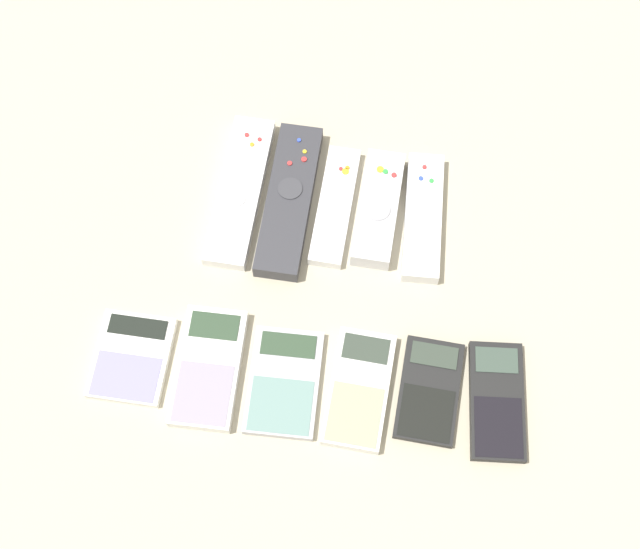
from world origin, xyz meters
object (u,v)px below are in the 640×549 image
at_px(calculator_0, 132,358).
at_px(calculator_3, 359,389).
at_px(remote_0, 240,191).
at_px(remote_4, 423,217).
at_px(calculator_2, 284,382).
at_px(calculator_5, 497,401).
at_px(remote_3, 378,209).
at_px(calculator_1, 209,368).
at_px(remote_2, 335,206).
at_px(remote_1, 289,200).
at_px(calculator_4, 429,391).

height_order(calculator_0, calculator_3, calculator_3).
height_order(remote_0, calculator_3, remote_0).
height_order(remote_4, calculator_2, remote_4).
relative_size(remote_4, calculator_3, 1.21).
bearing_deg(calculator_5, remote_4, 110.53).
height_order(calculator_3, calculator_5, calculator_3).
height_order(remote_4, calculator_3, remote_4).
bearing_deg(calculator_3, remote_3, 93.49).
relative_size(remote_4, calculator_2, 1.34).
bearing_deg(remote_0, remote_4, -0.03).
bearing_deg(calculator_1, remote_2, 61.62).
relative_size(remote_1, remote_3, 1.35).
bearing_deg(calculator_4, remote_2, 124.53).
height_order(calculator_0, calculator_4, same).
distance_m(remote_3, calculator_5, 0.28).
xyz_separation_m(remote_2, remote_3, (0.06, -0.00, 0.01)).
height_order(remote_4, calculator_0, remote_4).
relative_size(remote_3, calculator_4, 1.23).
bearing_deg(calculator_2, calculator_0, 176.64).
bearing_deg(calculator_3, calculator_4, 9.80).
bearing_deg(calculator_4, calculator_5, 1.07).
relative_size(remote_0, calculator_4, 1.67).
height_order(remote_0, calculator_4, remote_0).
relative_size(remote_1, remote_4, 1.22).
height_order(remote_0, remote_1, remote_1).
bearing_deg(remote_4, remote_3, 175.13).
relative_size(remote_0, calculator_5, 1.49).
relative_size(calculator_0, calculator_2, 0.86).
distance_m(calculator_0, calculator_4, 0.36).
bearing_deg(remote_3, calculator_2, -107.69).
relative_size(calculator_0, calculator_3, 0.77).
distance_m(remote_0, calculator_1, 0.24).
height_order(calculator_2, calculator_5, same).
xyz_separation_m(calculator_4, calculator_5, (0.08, -0.00, 0.00)).
bearing_deg(remote_0, remote_2, -0.65).
relative_size(remote_1, calculator_3, 1.47).
xyz_separation_m(remote_3, calculator_1, (-0.18, -0.23, -0.00)).
relative_size(calculator_1, calculator_2, 1.12).
bearing_deg(calculator_0, remote_0, 69.85).
bearing_deg(calculator_2, remote_1, 95.48).
height_order(remote_0, calculator_0, remote_0).
bearing_deg(calculator_3, remote_4, 79.67).
bearing_deg(calculator_2, remote_4, 57.44).
distance_m(remote_0, calculator_3, 0.30).
distance_m(calculator_1, calculator_4, 0.26).
xyz_separation_m(remote_1, remote_3, (0.11, 0.00, 0.00)).
bearing_deg(calculator_5, calculator_1, 176.27).
bearing_deg(remote_1, remote_3, 2.23).
bearing_deg(remote_4, calculator_2, -123.43).
distance_m(calculator_4, calculator_5, 0.08).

